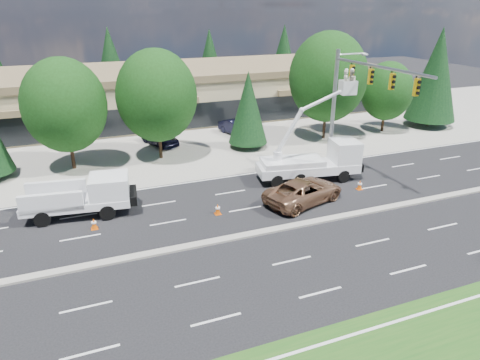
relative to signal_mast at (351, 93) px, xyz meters
name	(u,v)px	position (x,y,z in m)	size (l,w,h in m)	color
ground	(266,232)	(-10.03, -7.04, -6.06)	(140.00, 140.00, 0.00)	black
concrete_apron	(181,138)	(-10.03, 12.96, -6.05)	(140.00, 22.00, 0.01)	#9B988D
road_median	(266,231)	(-10.03, -7.04, -6.00)	(120.00, 0.55, 0.12)	#9B988D
strip_mall	(159,91)	(-10.03, 22.93, -3.23)	(50.40, 15.40, 5.50)	#C1B284
tree_front_c	(65,105)	(-20.03, 7.96, -0.98)	(6.25, 6.25, 8.68)	#332114
tree_front_d	(157,96)	(-13.03, 7.96, -0.75)	(6.53, 6.53, 9.06)	#332114
tree_front_e	(248,107)	(-5.03, 7.96, -2.36)	(3.50, 3.50, 6.90)	#332114
tree_front_f	(328,77)	(2.97, 7.96, -0.18)	(7.24, 7.24, 10.04)	#332114
tree_front_g	(387,91)	(9.97, 7.96, -1.93)	(5.08, 5.08, 7.05)	#332114
tree_front_h	(436,74)	(15.97, 7.96, -0.60)	(5.16, 5.16, 10.16)	#332114
tree_back_b	(111,61)	(-14.03, 34.96, -0.95)	(4.83, 4.83, 9.53)	#332114
tree_back_c	(210,59)	(-0.03, 34.96, -1.23)	(4.57, 4.57, 9.00)	#332114
tree_back_d	(284,54)	(11.97, 34.96, -1.01)	(4.78, 4.78, 9.42)	#332114
signal_mast	(351,93)	(0.00, 0.00, 0.00)	(2.76, 10.16, 9.00)	gray
utility_pickup	(85,200)	(-19.51, -0.91, -5.06)	(6.58, 3.15, 2.42)	white
bucket_truck	(318,156)	(-3.07, -0.98, -4.29)	(7.91, 3.54, 8.06)	white
traffic_cone_a	(94,224)	(-19.21, -3.06, -5.72)	(0.40, 0.40, 0.70)	#DE5307
traffic_cone_b	(218,209)	(-11.88, -3.86, -5.72)	(0.40, 0.40, 0.70)	#DE5307
traffic_cone_c	(272,200)	(-8.18, -3.90, -5.72)	(0.40, 0.40, 0.70)	#DE5307
traffic_cone_d	(360,185)	(-1.30, -3.83, -5.72)	(0.40, 0.40, 0.70)	#DE5307
minivan	(304,191)	(-6.04, -4.24, -5.27)	(2.62, 5.69, 1.58)	#936647
parked_car_west	(159,136)	(-12.38, 11.73, -5.27)	(1.87, 4.64, 1.58)	black
parked_car_east	(237,128)	(-4.50, 12.17, -5.32)	(1.55, 4.45, 1.47)	black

